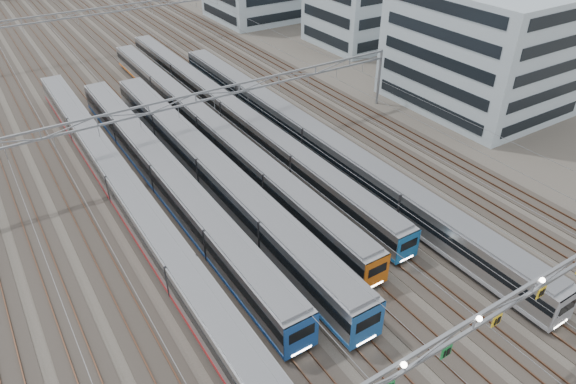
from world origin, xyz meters
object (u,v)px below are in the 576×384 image
train_c (211,170)px  train_e (229,111)px  gantry_mid (197,105)px  train_b (165,176)px  depot_bldg_south (482,48)px  train_d (207,126)px  train_a (121,186)px  gantry_far (91,17)px  depot_bldg_mid (356,12)px  train_f (312,139)px  gantry_near (474,327)px

train_c → train_e: size_ratio=0.77×
train_c → gantry_mid: 8.99m
train_b → depot_bldg_south: (46.39, -1.42, 6.03)m
train_e → gantry_mid: 9.75m
train_b → train_d: 12.61m
train_a → train_c: train_c is taller
train_a → gantry_mid: (11.25, 5.32, 4.32)m
train_c → train_a: bearing=165.4°
train_a → gantry_far: (11.25, 50.32, 4.32)m
train_e → depot_bldg_mid: size_ratio=4.24×
train_f → gantry_near: 35.06m
gantry_mid → train_c: bearing=-106.4°
train_c → depot_bldg_south: (41.89, 0.29, 5.94)m
train_b → depot_bldg_mid: depot_bldg_mid is taller
train_b → train_d: (9.00, 8.83, -0.20)m
train_e → gantry_near: 46.36m
train_d → train_e: (4.50, 2.57, -0.04)m
gantry_mid → depot_bldg_mid: depot_bldg_mid is taller
gantry_mid → gantry_far: same height
train_d → train_f: train_f is taller
gantry_near → train_b: bearing=101.1°
gantry_mid → gantry_far: size_ratio=1.00×
train_e → depot_bldg_mid: depot_bldg_mid is taller
train_c → depot_bldg_mid: size_ratio=3.25×
train_f → depot_bldg_mid: depot_bldg_mid is taller
train_a → train_b: 4.55m
train_a → train_b: train_b is taller
gantry_far → train_f: bearing=-77.9°
train_d → train_e: train_d is taller
gantry_far → gantry_near: bearing=-90.0°
train_d → train_b: bearing=-135.5°
gantry_near → gantry_mid: 40.12m
train_e → depot_bldg_south: 35.86m
train_d → gantry_far: (-2.25, 42.12, 4.41)m
train_f → depot_bldg_south: (28.39, -0.08, 6.10)m
train_a → train_f: bearing=-5.0°
train_c → gantry_near: bearing=-86.1°
train_a → train_e: bearing=30.9°
train_b → train_c: (4.50, -1.71, 0.09)m
train_d → gantry_near: bearing=-93.1°
train_a → depot_bldg_mid: bearing=28.3°
train_f → gantry_mid: gantry_mid is taller
train_f → depot_bldg_mid: bearing=44.4°
train_d → train_f: 13.59m
train_f → train_a: bearing=175.0°
train_d → depot_bldg_mid: (40.94, 21.11, 3.98)m
train_b → depot_bldg_south: size_ratio=2.35×
train_f → gantry_mid: size_ratio=1.17×
train_b → depot_bldg_mid: 58.35m
train_d → gantry_far: size_ratio=1.15×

